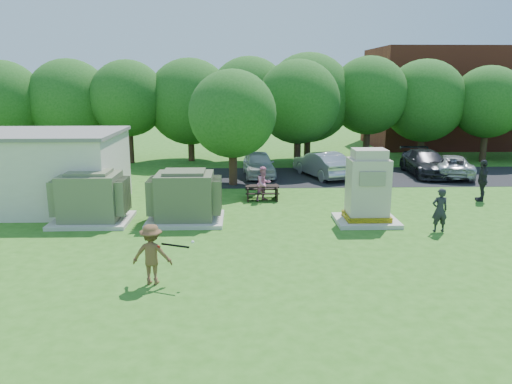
{
  "coord_description": "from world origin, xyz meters",
  "views": [
    {
      "loc": [
        -0.57,
        -14.77,
        5.6
      ],
      "look_at": [
        0.0,
        4.0,
        1.3
      ],
      "focal_mm": 35.0,
      "sensor_mm": 36.0,
      "label": 1
    }
  ],
  "objects_px": {
    "generator_cabinet": "(368,191)",
    "person_walking_right": "(482,180)",
    "picnic_table": "(262,191)",
    "transformer_left": "(91,198)",
    "transformer_right": "(185,198)",
    "person_at_picnic": "(264,184)",
    "car_silver_a": "(322,164)",
    "car_silver_b": "(451,166)",
    "batter": "(152,254)",
    "car_dark": "(426,163)",
    "person_by_generator": "(440,210)",
    "car_white": "(259,164)"
  },
  "relations": [
    {
      "from": "transformer_left",
      "to": "person_walking_right",
      "type": "distance_m",
      "value": 17.39
    },
    {
      "from": "car_white",
      "to": "transformer_left",
      "type": "bearing_deg",
      "value": -130.0
    },
    {
      "from": "person_by_generator",
      "to": "transformer_right",
      "type": "bearing_deg",
      "value": -13.5
    },
    {
      "from": "batter",
      "to": "car_dark",
      "type": "relative_size",
      "value": 0.34
    },
    {
      "from": "transformer_right",
      "to": "person_at_picnic",
      "type": "distance_m",
      "value": 4.7
    },
    {
      "from": "transformer_left",
      "to": "transformer_right",
      "type": "relative_size",
      "value": 1.0
    },
    {
      "from": "generator_cabinet",
      "to": "person_at_picnic",
      "type": "distance_m",
      "value": 5.44
    },
    {
      "from": "generator_cabinet",
      "to": "picnic_table",
      "type": "height_order",
      "value": "generator_cabinet"
    },
    {
      "from": "transformer_right",
      "to": "car_dark",
      "type": "height_order",
      "value": "transformer_right"
    },
    {
      "from": "transformer_right",
      "to": "car_silver_a",
      "type": "distance_m",
      "value": 11.32
    },
    {
      "from": "transformer_left",
      "to": "picnic_table",
      "type": "distance_m",
      "value": 7.82
    },
    {
      "from": "picnic_table",
      "to": "batter",
      "type": "xyz_separation_m",
      "value": [
        -3.46,
        -9.79,
        0.44
      ]
    },
    {
      "from": "car_dark",
      "to": "person_by_generator",
      "type": "bearing_deg",
      "value": -106.03
    },
    {
      "from": "car_white",
      "to": "car_dark",
      "type": "relative_size",
      "value": 0.84
    },
    {
      "from": "transformer_left",
      "to": "person_walking_right",
      "type": "height_order",
      "value": "transformer_left"
    },
    {
      "from": "batter",
      "to": "person_walking_right",
      "type": "distance_m",
      "value": 16.5
    },
    {
      "from": "transformer_right",
      "to": "person_walking_right",
      "type": "distance_m",
      "value": 13.77
    },
    {
      "from": "generator_cabinet",
      "to": "person_at_picnic",
      "type": "relative_size",
      "value": 1.83
    },
    {
      "from": "transformer_right",
      "to": "generator_cabinet",
      "type": "relative_size",
      "value": 1.02
    },
    {
      "from": "person_at_picnic",
      "to": "person_walking_right",
      "type": "bearing_deg",
      "value": -36.22
    },
    {
      "from": "picnic_table",
      "to": "car_silver_a",
      "type": "bearing_deg",
      "value": 55.62
    },
    {
      "from": "transformer_right",
      "to": "car_silver_a",
      "type": "height_order",
      "value": "transformer_right"
    },
    {
      "from": "transformer_right",
      "to": "car_white",
      "type": "distance_m",
      "value": 9.9
    },
    {
      "from": "batter",
      "to": "car_dark",
      "type": "xyz_separation_m",
      "value": [
        13.35,
        15.55,
        -0.13
      ]
    },
    {
      "from": "person_walking_right",
      "to": "car_dark",
      "type": "relative_size",
      "value": 0.39
    },
    {
      "from": "person_at_picnic",
      "to": "car_silver_a",
      "type": "relative_size",
      "value": 0.36
    },
    {
      "from": "generator_cabinet",
      "to": "person_at_picnic",
      "type": "bearing_deg",
      "value": 135.93
    },
    {
      "from": "car_silver_a",
      "to": "car_silver_b",
      "type": "xyz_separation_m",
      "value": [
        7.57,
        -0.05,
        -0.11
      ]
    },
    {
      "from": "person_walking_right",
      "to": "car_silver_b",
      "type": "xyz_separation_m",
      "value": [
        1.03,
        5.88,
        -0.34
      ]
    },
    {
      "from": "batter",
      "to": "person_walking_right",
      "type": "height_order",
      "value": "person_walking_right"
    },
    {
      "from": "transformer_left",
      "to": "car_dark",
      "type": "xyz_separation_m",
      "value": [
        16.79,
        9.37,
        -0.25
      ]
    },
    {
      "from": "person_at_picnic",
      "to": "car_silver_b",
      "type": "relative_size",
      "value": 0.35
    },
    {
      "from": "person_at_picnic",
      "to": "car_dark",
      "type": "bearing_deg",
      "value": -2.99
    },
    {
      "from": "car_silver_a",
      "to": "picnic_table",
      "type": "bearing_deg",
      "value": 35.8
    },
    {
      "from": "person_by_generator",
      "to": "car_white",
      "type": "xyz_separation_m",
      "value": [
        -6.33,
        10.99,
        -0.11
      ]
    },
    {
      "from": "car_dark",
      "to": "car_silver_b",
      "type": "bearing_deg",
      "value": -16.48
    },
    {
      "from": "batter",
      "to": "car_dark",
      "type": "distance_m",
      "value": 20.49
    },
    {
      "from": "generator_cabinet",
      "to": "person_walking_right",
      "type": "distance_m",
      "value": 7.15
    },
    {
      "from": "transformer_left",
      "to": "car_white",
      "type": "relative_size",
      "value": 0.71
    },
    {
      "from": "car_dark",
      "to": "car_silver_b",
      "type": "distance_m",
      "value": 1.43
    },
    {
      "from": "batter",
      "to": "person_walking_right",
      "type": "relative_size",
      "value": 0.88
    },
    {
      "from": "transformer_left",
      "to": "car_silver_b",
      "type": "relative_size",
      "value": 0.66
    },
    {
      "from": "transformer_left",
      "to": "car_silver_a",
      "type": "relative_size",
      "value": 0.67
    },
    {
      "from": "person_at_picnic",
      "to": "car_white",
      "type": "height_order",
      "value": "person_at_picnic"
    },
    {
      "from": "transformer_right",
      "to": "car_white",
      "type": "xyz_separation_m",
      "value": [
        3.26,
        9.34,
        -0.25
      ]
    },
    {
      "from": "generator_cabinet",
      "to": "picnic_table",
      "type": "relative_size",
      "value": 1.88
    },
    {
      "from": "transformer_right",
      "to": "car_dark",
      "type": "distance_m",
      "value": 16.11
    },
    {
      "from": "transformer_right",
      "to": "picnic_table",
      "type": "xyz_separation_m",
      "value": [
        3.21,
        3.62,
        -0.55
      ]
    },
    {
      "from": "transformer_left",
      "to": "car_silver_b",
      "type": "bearing_deg",
      "value": 26.19
    },
    {
      "from": "picnic_table",
      "to": "car_white",
      "type": "distance_m",
      "value": 5.73
    }
  ]
}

